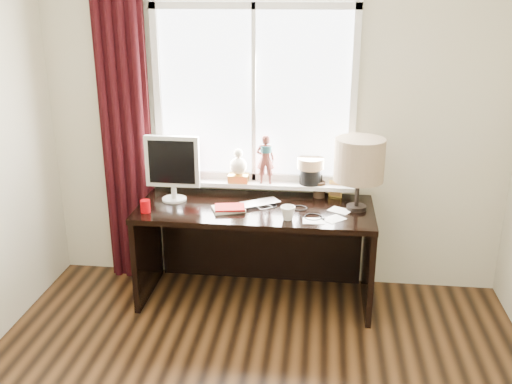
# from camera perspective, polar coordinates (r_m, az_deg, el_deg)

# --- Properties ---
(wall_back) EXTENTS (3.50, 0.00, 2.60)m
(wall_back) POSITION_cam_1_polar(r_m,az_deg,el_deg) (4.30, 1.85, 7.09)
(wall_back) COLOR beige
(wall_back) RESTS_ON ground
(laptop) EXTENTS (0.37, 0.34, 0.02)m
(laptop) POSITION_cam_1_polar(r_m,az_deg,el_deg) (4.14, 0.27, -1.16)
(laptop) COLOR silver
(laptop) RESTS_ON desk
(mug) EXTENTS (0.13, 0.13, 0.10)m
(mug) POSITION_cam_1_polar(r_m,az_deg,el_deg) (3.88, 3.20, -2.06)
(mug) COLOR white
(mug) RESTS_ON desk
(red_cup) EXTENTS (0.07, 0.07, 0.09)m
(red_cup) POSITION_cam_1_polar(r_m,az_deg,el_deg) (4.08, -11.00, -1.40)
(red_cup) COLOR #A60004
(red_cup) RESTS_ON desk
(window) EXTENTS (1.52, 0.20, 1.40)m
(window) POSITION_cam_1_polar(r_m,az_deg,el_deg) (4.26, -0.23, 7.03)
(window) COLOR white
(window) RESTS_ON ground
(curtain) EXTENTS (0.38, 0.09, 2.25)m
(curtain) POSITION_cam_1_polar(r_m,az_deg,el_deg) (4.49, -12.87, 4.72)
(curtain) COLOR black
(curtain) RESTS_ON floor
(desk) EXTENTS (1.70, 0.70, 0.75)m
(desk) POSITION_cam_1_polar(r_m,az_deg,el_deg) (4.30, 0.09, -4.06)
(desk) COLOR black
(desk) RESTS_ON floor
(monitor) EXTENTS (0.40, 0.18, 0.49)m
(monitor) POSITION_cam_1_polar(r_m,az_deg,el_deg) (4.20, -8.36, 2.75)
(monitor) COLOR beige
(monitor) RESTS_ON desk
(notebook_stack) EXTENTS (0.26, 0.23, 0.03)m
(notebook_stack) POSITION_cam_1_polar(r_m,az_deg,el_deg) (4.05, -2.72, -1.64)
(notebook_stack) COLOR beige
(notebook_stack) RESTS_ON desk
(brush_holder) EXTENTS (0.09, 0.09, 0.25)m
(brush_holder) POSITION_cam_1_polar(r_m,az_deg,el_deg) (4.32, 6.34, 0.28)
(brush_holder) COLOR black
(brush_holder) RESTS_ON desk
(icon_frame) EXTENTS (0.10, 0.04, 0.13)m
(icon_frame) POSITION_cam_1_polar(r_m,az_deg,el_deg) (4.33, 7.96, 0.30)
(icon_frame) COLOR gold
(icon_frame) RESTS_ON desk
(table_lamp) EXTENTS (0.35, 0.35, 0.52)m
(table_lamp) POSITION_cam_1_polar(r_m,az_deg,el_deg) (4.01, 10.29, 3.10)
(table_lamp) COLOR black
(table_lamp) RESTS_ON desk
(loose_papers) EXTENTS (0.35, 0.36, 0.00)m
(loose_papers) POSITION_cam_1_polar(r_m,az_deg,el_deg) (3.97, 7.34, -2.47)
(loose_papers) COLOR white
(loose_papers) RESTS_ON desk
(desk_cables) EXTENTS (0.45, 0.32, 0.01)m
(desk_cables) POSITION_cam_1_polar(r_m,az_deg,el_deg) (4.04, 4.19, -1.93)
(desk_cables) COLOR black
(desk_cables) RESTS_ON desk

